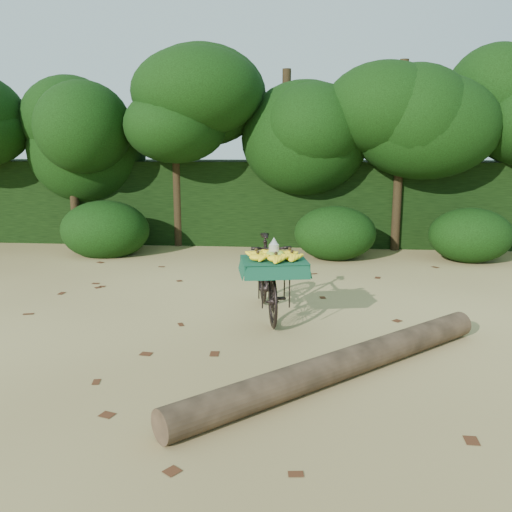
{
  "coord_description": "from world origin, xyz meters",
  "views": [
    {
      "loc": [
        0.91,
        -5.95,
        2.16
      ],
      "look_at": [
        0.35,
        0.27,
        0.87
      ],
      "focal_mm": 38.0,
      "sensor_mm": 36.0,
      "label": 1
    }
  ],
  "objects": [
    {
      "name": "fallen_log",
      "position": [
        1.31,
        -1.13,
        0.14
      ],
      "size": [
        3.02,
        2.8,
        0.28
      ],
      "primitive_type": "cylinder",
      "rotation": [
        1.57,
        0.0,
        -0.83
      ],
      "color": "brown",
      "rests_on": "ground"
    },
    {
      "name": "bush_clumps",
      "position": [
        0.5,
        4.3,
        0.45
      ],
      "size": [
        8.8,
        1.7,
        0.9
      ],
      "primitive_type": null,
      "color": "black",
      "rests_on": "ground"
    },
    {
      "name": "ground",
      "position": [
        0.0,
        0.0,
        0.0
      ],
      "size": [
        80.0,
        80.0,
        0.0
      ],
      "primitive_type": "plane",
      "color": "#D2BB70",
      "rests_on": "ground"
    },
    {
      "name": "hedge_backdrop",
      "position": [
        0.0,
        6.3,
        0.9
      ],
      "size": [
        26.0,
        1.8,
        1.8
      ],
      "primitive_type": "cube",
      "color": "black",
      "rests_on": "ground"
    },
    {
      "name": "vendor_bicycle",
      "position": [
        0.47,
        0.7,
        0.53
      ],
      "size": [
        0.93,
        1.84,
        1.03
      ],
      "rotation": [
        0.0,
        0.0,
        0.19
      ],
      "color": "black",
      "rests_on": "ground"
    },
    {
      "name": "leaf_litter",
      "position": [
        0.0,
        0.65,
        0.01
      ],
      "size": [
        7.0,
        7.3,
        0.01
      ],
      "primitive_type": null,
      "color": "#492513",
      "rests_on": "ground"
    },
    {
      "name": "tree_row",
      "position": [
        -0.65,
        5.5,
        2.0
      ],
      "size": [
        14.5,
        2.0,
        4.0
      ],
      "primitive_type": null,
      "color": "black",
      "rests_on": "ground"
    }
  ]
}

